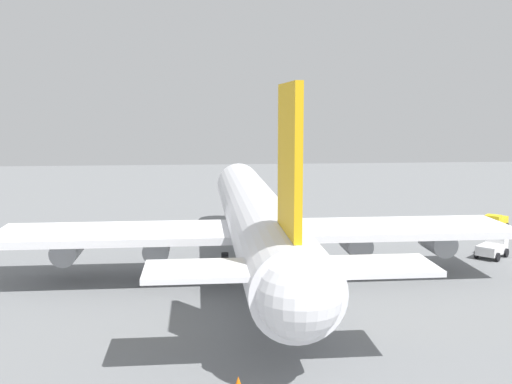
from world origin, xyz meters
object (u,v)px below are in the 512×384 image
(cargo_airplane, at_px, (256,218))
(fuel_truck, at_px, (496,223))
(cargo_loader, at_px, (493,248))
(safety_cone_tail, at_px, (238,383))
(safety_cone_nose, at_px, (239,220))

(cargo_airplane, distance_m, fuel_truck, 38.39)
(cargo_airplane, xyz_separation_m, fuel_truck, (17.06, -34.12, -4.32))
(cargo_loader, xyz_separation_m, fuel_truck, (13.53, -7.22, 0.14))
(fuel_truck, distance_m, safety_cone_tail, 57.20)
(fuel_truck, distance_m, safety_cone_nose, 35.37)
(safety_cone_nose, bearing_deg, safety_cone_tail, 176.06)
(safety_cone_nose, relative_size, safety_cone_tail, 0.99)
(cargo_loader, distance_m, safety_cone_nose, 35.29)
(cargo_airplane, xyz_separation_m, safety_cone_nose, (26.37, -0.01, -5.14))
(cargo_loader, xyz_separation_m, safety_cone_nose, (22.84, 26.89, -0.68))
(cargo_loader, relative_size, fuel_truck, 0.88)
(fuel_truck, xyz_separation_m, safety_cone_tail, (-43.00, 37.71, -0.81))
(cargo_airplane, xyz_separation_m, cargo_loader, (3.53, -26.90, -4.46))
(cargo_airplane, xyz_separation_m, safety_cone_tail, (-25.94, 3.59, -5.14))
(cargo_loader, xyz_separation_m, safety_cone_tail, (-29.47, 30.49, -0.67))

